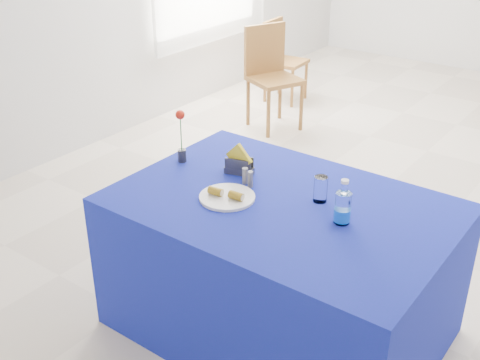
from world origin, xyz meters
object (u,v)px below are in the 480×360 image
at_px(chair_win_b, 280,55).
at_px(water_bottle, 343,209).
at_px(plate, 227,197).
at_px(chair_win_a, 270,69).
at_px(blue_table, 280,267).

bearing_deg(chair_win_b, water_bottle, -147.94).
height_order(plate, water_bottle, water_bottle).
distance_m(water_bottle, chair_win_a, 3.14).
relative_size(blue_table, water_bottle, 7.44).
bearing_deg(chair_win_a, water_bottle, -116.49).
xyz_separation_m(chair_win_a, chair_win_b, (-0.34, 0.69, -0.06)).
bearing_deg(plate, chair_win_b, 118.96).
bearing_deg(blue_table, chair_win_b, 123.13).
bearing_deg(chair_win_b, blue_table, -151.85).
xyz_separation_m(blue_table, water_bottle, (0.32, -0.00, 0.45)).
bearing_deg(chair_win_a, chair_win_b, 49.96).
bearing_deg(water_bottle, chair_win_a, 129.70).
distance_m(blue_table, chair_win_b, 3.70).
height_order(water_bottle, chair_win_b, water_bottle).
bearing_deg(plate, water_bottle, 13.10).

